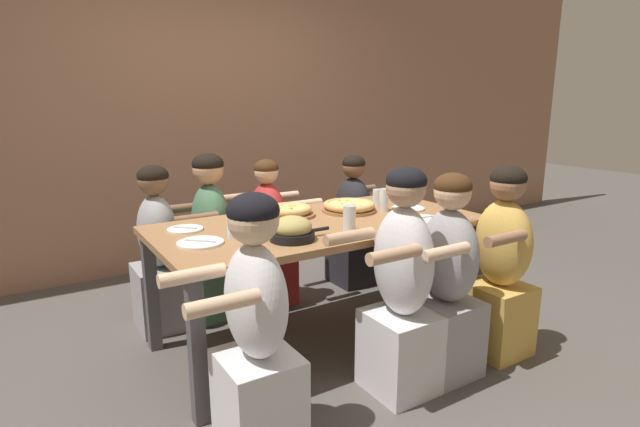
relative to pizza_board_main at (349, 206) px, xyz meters
The scene contains 23 objects.
ground_plane 0.86m from the pizza_board_main, 156.62° to the right, with size 18.00×18.00×0.00m, color #514C47.
restaurant_back_panel 1.96m from the pizza_board_main, 99.88° to the left, with size 10.00×0.06×3.20m, color #9E7056.
dining_table 0.35m from the pizza_board_main, 156.62° to the right, with size 1.96×0.95×0.76m.
pizza_board_main is the anchor object (origin of this frame).
pizza_board_second 0.41m from the pizza_board_main, 166.92° to the left, with size 0.33×0.33×0.06m.
skillet_bowl 0.75m from the pizza_board_main, 148.51° to the right, with size 0.34×0.24×0.13m.
empty_plate_a 1.06m from the pizza_board_main, behind, with size 0.20×0.20×0.02m.
empty_plate_b 0.41m from the pizza_board_main, 22.90° to the right, with size 0.22×0.22×0.02m.
empty_plate_c 0.49m from the pizza_board_main, 60.88° to the right, with size 0.23×0.23×0.02m.
empty_plate_d 1.09m from the pizza_board_main, 169.29° to the right, with size 0.24×0.24×0.02m.
drinking_glass_a 0.50m from the pizza_board_main, 125.13° to the right, with size 0.07×0.07×0.15m.
drinking_glass_b 0.30m from the pizza_board_main, 13.05° to the left, with size 0.07×0.07×0.11m.
drinking_glass_c 0.23m from the pizza_board_main, 27.96° to the right, with size 0.06×0.06×0.15m.
drinking_glass_d 0.90m from the pizza_board_main, 168.30° to the right, with size 0.08×0.08×0.14m.
drinking_glass_e 0.72m from the pizza_board_main, behind, with size 0.07×0.07×0.14m.
diner_near_right 1.00m from the pizza_board_main, 59.32° to the right, with size 0.51×0.40×1.12m.
diner_near_left 1.37m from the pizza_board_main, 141.95° to the right, with size 0.51×0.40×1.13m.
diner_near_midright 0.88m from the pizza_board_main, 86.12° to the right, with size 0.51×0.40×1.12m.
diner_far_right 0.79m from the pizza_board_main, 51.62° to the left, with size 0.51×0.40×1.05m.
diner_far_left 1.27m from the pizza_board_main, 152.81° to the left, with size 0.51×0.40×1.08m.
diner_far_midleft 0.97m from the pizza_board_main, 142.65° to the left, with size 0.51×0.40×1.13m.
diner_far_center 0.72m from the pizza_board_main, 119.10° to the left, with size 0.51×0.40×1.07m.
diner_near_center 0.91m from the pizza_board_main, 107.49° to the right, with size 0.51×0.40×1.17m.
Camera 1 is at (-1.54, -2.47, 1.49)m, focal length 28.00 mm.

